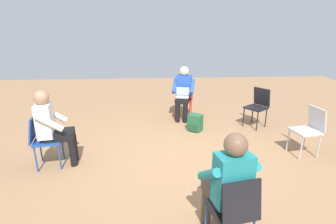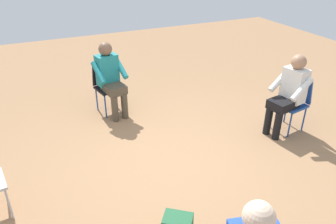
% 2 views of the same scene
% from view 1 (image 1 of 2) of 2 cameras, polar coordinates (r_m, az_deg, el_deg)
% --- Properties ---
extents(ground_plane, '(14.00, 14.00, 0.00)m').
position_cam_1_polar(ground_plane, '(4.50, 3.03, -10.13)').
color(ground_plane, '#99704C').
extents(chair_north, '(0.47, 0.51, 0.85)m').
position_cam_1_polar(chair_north, '(2.73, 14.20, -19.70)').
color(chair_north, black).
rests_on(chair_north, ground).
extents(chair_west, '(0.49, 0.46, 0.85)m').
position_cam_1_polar(chair_west, '(5.06, 28.44, -2.98)').
color(chair_west, '#B7B7BC').
rests_on(chair_west, ground).
extents(chair_southwest, '(0.58, 0.57, 0.85)m').
position_cam_1_polar(chair_southwest, '(6.04, 19.00, 1.55)').
color(chair_southwest, black).
rests_on(chair_southwest, ground).
extents(chair_south, '(0.49, 0.52, 0.85)m').
position_cam_1_polar(chair_south, '(6.35, 3.52, 3.34)').
color(chair_south, red).
rests_on(chair_south, ground).
extents(chair_east, '(0.50, 0.46, 0.85)m').
position_cam_1_polar(chair_east, '(4.51, -25.68, -5.00)').
color(chair_east, '#1E4799').
rests_on(chair_east, ground).
extents(person_with_laptop, '(0.57, 0.59, 1.24)m').
position_cam_1_polar(person_with_laptop, '(6.14, 3.35, 4.70)').
color(person_with_laptop, black).
rests_on(person_with_laptop, ground).
extents(person_in_white, '(0.56, 0.55, 1.24)m').
position_cam_1_polar(person_in_white, '(4.41, -23.93, -2.51)').
color(person_in_white, black).
rests_on(person_in_white, ground).
extents(person_in_teal, '(0.56, 0.57, 1.24)m').
position_cam_1_polar(person_in_teal, '(2.73, 12.81, -14.43)').
color(person_in_teal, '#4C4233').
rests_on(person_in_teal, ground).
extents(backpack_near_laptop_user, '(0.34, 0.33, 0.36)m').
position_cam_1_polar(backpack_near_laptop_user, '(5.58, 5.94, -2.55)').
color(backpack_near_laptop_user, '#235B38').
rests_on(backpack_near_laptop_user, ground).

